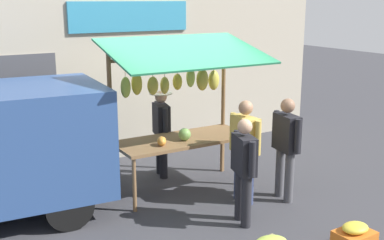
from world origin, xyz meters
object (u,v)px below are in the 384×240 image
Objects in this scene: shopper_in_striped_shirt at (245,144)px; produce_crate_near at (354,239)px; shopper_in_grey_tee at (244,165)px; vendor_with_sunhat at (161,127)px; shopper_with_ponytail at (286,142)px; market_stall at (181,96)px.

produce_crate_near is (-0.23, 1.99, -0.74)m from shopper_in_striped_shirt.
shopper_in_striped_shirt is at bearing -22.53° from shopper_in_grey_tee.
shopper_with_ponytail reaches higher than vendor_with_sunhat.
vendor_with_sunhat is at bearing -88.85° from market_stall.
market_stall is 3.35m from produce_crate_near.
market_stall is at bearing 18.52° from shopper_in_grey_tee.
produce_crate_near is (-0.69, 1.38, -0.68)m from shopper_in_grey_tee.
produce_crate_near is at bearing 25.28° from vendor_with_sunhat.
shopper_in_striped_shirt reaches higher than produce_crate_near.
shopper_with_ponytail is at bearing -56.58° from shopper_in_grey_tee.
shopper_in_striped_shirt is 3.32× the size of produce_crate_near.
market_stall reaches higher than produce_crate_near.
vendor_with_sunhat is 1.75m from shopper_in_striped_shirt.
shopper_in_grey_tee is at bearing 93.57° from market_stall.
vendor_with_sunhat is at bearing 17.78° from shopper_in_grey_tee.
vendor_with_sunhat is (0.01, -0.69, -0.66)m from market_stall.
produce_crate_near is at bearing 104.99° from market_stall.
shopper_in_grey_tee reaches higher than produce_crate_near.
shopper_with_ponytail is 1.93m from produce_crate_near.
shopper_with_ponytail is (-1.07, -0.36, 0.07)m from shopper_in_grey_tee.
vendor_with_sunhat is 3.18× the size of produce_crate_near.
shopper_in_striped_shirt is at bearing 120.17° from market_stall.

